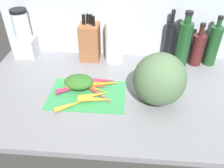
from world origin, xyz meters
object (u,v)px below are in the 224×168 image
Objects in this scene: paper_towel_roll at (114,42)px; carrot_10 at (96,99)px; bottle_3 at (213,45)px; carrot_0 at (91,86)px; knife_block at (90,41)px; blender_appliance at (24,37)px; cutting_board at (87,94)px; winter_squash at (160,79)px; bottle_0 at (169,41)px; carrot_4 at (101,96)px; carrot_5 at (70,105)px; bottle_2 at (197,49)px; carrot_3 at (94,95)px; carrot_2 at (82,85)px; bottle_1 at (183,44)px; carrot_9 at (105,80)px; carrot_6 at (81,81)px; carrot_1 at (73,88)px; carrot_7 at (105,84)px; carrot_8 at (92,87)px.

carrot_10 is at bearing -98.00° from paper_towel_roll.
carrot_0 is at bearing -154.86° from bottle_3.
knife_block is 0.93× the size of blender_appliance.
carrot_10 is at bearing -47.03° from cutting_board.
winter_squash is at bearing -2.28° from cutting_board.
cutting_board is 58.07cm from bottle_0.
winter_squash reaches higher than paper_towel_roll.
knife_block is 46.29cm from bottle_0.
carrot_4 is 64.95cm from blender_appliance.
carrot_5 is 42.29cm from winter_squash.
bottle_2 is (47.80, 0.09, -2.49)cm from paper_towel_roll.
carrot_3 is (3.76, -2.44, 1.85)cm from cutting_board.
carrot_2 is 38.87cm from winter_squash.
winter_squash is 53.40cm from knife_block.
carrot_2 is at bearing 148.47° from carrot_4.
bottle_1 reaches higher than carrot_4.
carrot_5 is at bearing -148.30° from carrot_4.
carrot_4 is at bearing -147.80° from bottle_3.
carrot_2 is 52.83cm from blender_appliance.
carrot_9 is 0.41× the size of bottle_3.
carrot_6 is at bearing -159.23° from bottle_3.
carrot_2 is 69.26cm from bottle_2.
carrot_10 is (12.49, -8.07, 0.17)cm from carrot_1.
carrot_2 is 0.67× the size of paper_towel_roll.
knife_block is 62.40cm from bottle_2.
cutting_board is 1.50× the size of winter_squash.
paper_towel_roll is at bearing -6.57° from knife_block.
bottle_0 is at bearing 49.16° from carrot_10.
carrot_4 is 0.64× the size of bottle_2.
bottle_3 is (71.55, 27.14, 9.66)cm from carrot_6.
cutting_board is 3.19× the size of carrot_9.
carrot_1 is 15.29cm from carrot_4.
carrot_3 is at bearing -142.37° from bottle_1.
carrot_0 is 1.35× the size of carrot_6.
carrot_9 is at bearing 100.42° from carrot_7.
blender_appliance is 0.91× the size of bottle_1.
knife_block is at bearing 134.90° from winter_squash.
carrot_3 is at bearing -177.93° from winter_squash.
carrot_6 reaches higher than carrot_4.
carrot_8 is (9.15, 1.68, -0.29)cm from carrot_1.
carrot_7 is 0.58× the size of knife_block.
carrot_6 is 0.40× the size of bottle_0.
carrot_0 is 56.18cm from blender_appliance.
carrot_6 is at bearing -155.79° from bottle_1.
carrot_5 is 0.51× the size of blender_appliance.
carrot_6 is at bearing 108.21° from carrot_2.
bottle_1 is at bearing 37.72° from carrot_5.
paper_towel_roll is at bearing -174.69° from bottle_0.
blender_appliance reaches higher than carrot_8.
bottle_1 is at bearing -34.19° from bottle_0.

